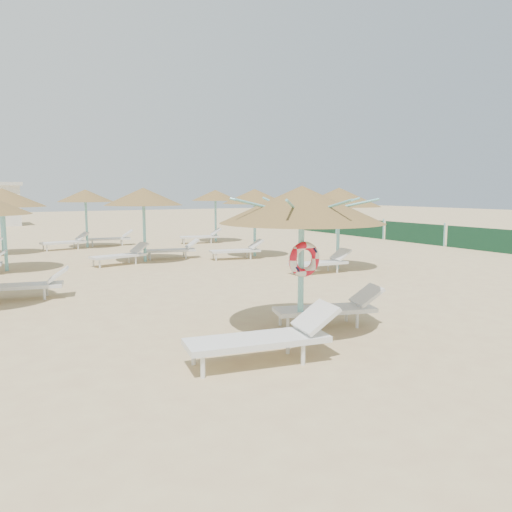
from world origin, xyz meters
TOP-DOWN VIEW (x-y plane):
  - ground at (0.00, 0.00)m, footprint 120.00×120.00m
  - main_palapa at (-0.14, -0.34)m, footprint 3.00×3.00m
  - lounger_main_a at (-1.59, -1.52)m, footprint 2.41×1.08m
  - lounger_main_b at (0.58, -0.36)m, footprint 2.17×1.19m
  - palapa_field at (-0.07, 10.12)m, footprint 14.45×13.71m
  - windbreak_fence at (14.00, 9.96)m, footprint 0.08×19.84m

SIDE VIEW (x-z plane):
  - ground at x=0.00m, z-range 0.00..0.00m
  - lounger_main_b at x=0.58m, z-range -0.02..0.74m
  - lounger_main_a at x=-1.59m, z-range -0.02..0.83m
  - windbreak_fence at x=14.00m, z-range -0.05..1.05m
  - palapa_field at x=-0.07m, z-range 0.94..3.66m
  - main_palapa at x=-0.14m, z-range 0.99..3.68m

